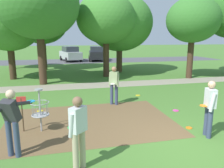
% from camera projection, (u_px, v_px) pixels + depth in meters
% --- Properties ---
extents(ground_plane, '(160.00, 160.00, 0.00)m').
position_uv_depth(ground_plane, '(185.00, 146.00, 5.95)').
color(ground_plane, '#47752D').
extents(dirt_tee_pad, '(5.88, 3.94, 0.01)m').
position_uv_depth(dirt_tee_pad, '(90.00, 121.00, 7.71)').
color(dirt_tee_pad, brown).
rests_on(dirt_tee_pad, ground).
extents(disc_golf_basket, '(0.98, 0.58, 1.39)m').
position_uv_depth(disc_golf_basket, '(38.00, 109.00, 6.77)').
color(disc_golf_basket, '#9E9EA3').
rests_on(disc_golf_basket, ground).
extents(player_foreground_watching, '(0.46, 0.45, 1.71)m').
position_uv_depth(player_foreground_watching, '(78.00, 129.00, 4.73)').
color(player_foreground_watching, tan).
rests_on(player_foreground_watching, ground).
extents(player_throwing, '(0.43, 0.49, 1.71)m').
position_uv_depth(player_throwing, '(210.00, 106.00, 6.36)').
color(player_throwing, '#384260').
rests_on(player_throwing, ground).
extents(player_waiting_left, '(0.48, 0.45, 1.71)m').
position_uv_depth(player_waiting_left, '(114.00, 83.00, 9.49)').
color(player_waiting_left, '#384260').
rests_on(player_waiting_left, ground).
extents(player_waiting_right, '(0.91, 0.85, 1.71)m').
position_uv_depth(player_waiting_right, '(12.00, 119.00, 5.28)').
color(player_waiting_right, '#384260').
rests_on(player_waiting_right, ground).
extents(frisbee_near_basket, '(0.21, 0.21, 0.02)m').
position_uv_depth(frisbee_near_basket, '(189.00, 128.00, 7.15)').
color(frisbee_near_basket, orange).
rests_on(frisbee_near_basket, ground).
extents(frisbee_by_tee, '(0.24, 0.24, 0.02)m').
position_uv_depth(frisbee_by_tee, '(138.00, 95.00, 11.17)').
color(frisbee_by_tee, gold).
rests_on(frisbee_by_tee, ground).
extents(frisbee_mid_grass, '(0.23, 0.23, 0.02)m').
position_uv_depth(frisbee_mid_grass, '(22.00, 105.00, 9.63)').
color(frisbee_mid_grass, green).
rests_on(frisbee_mid_grass, ground).
extents(frisbee_far_right, '(0.25, 0.25, 0.02)m').
position_uv_depth(frisbee_far_right, '(176.00, 110.00, 8.85)').
color(frisbee_far_right, '#E53D99').
rests_on(frisbee_far_right, ground).
extents(frisbee_scattered_a, '(0.26, 0.26, 0.02)m').
position_uv_depth(frisbee_scattered_a, '(40.00, 111.00, 8.78)').
color(frisbee_scattered_a, gold).
rests_on(frisbee_scattered_a, ground).
extents(tree_near_left, '(5.56, 5.56, 6.51)m').
position_uv_depth(tree_near_left, '(120.00, 23.00, 18.17)').
color(tree_near_left, '#4C3823').
rests_on(tree_near_left, ground).
extents(tree_mid_left, '(4.93, 4.93, 7.01)m').
position_uv_depth(tree_mid_left, '(38.00, 4.00, 12.91)').
color(tree_mid_left, '#422D1E').
rests_on(tree_mid_left, ground).
extents(tree_mid_center, '(4.51, 4.51, 6.21)m').
position_uv_depth(tree_mid_center, '(42.00, 22.00, 19.11)').
color(tree_mid_center, '#4C3823').
rests_on(tree_mid_center, ground).
extents(tree_mid_right, '(4.33, 4.33, 6.15)m').
position_uv_depth(tree_mid_right, '(106.00, 19.00, 15.78)').
color(tree_mid_right, '#422D1E').
rests_on(tree_mid_right, ground).
extents(tree_far_left, '(3.73, 3.73, 5.74)m').
position_uv_depth(tree_far_left, '(193.00, 20.00, 15.19)').
color(tree_far_left, '#422D1E').
rests_on(tree_far_left, ground).
extents(tree_far_center, '(3.31, 3.31, 4.81)m').
position_uv_depth(tree_far_center, '(10.00, 33.00, 20.26)').
color(tree_far_center, '#422D1E').
rests_on(tree_far_center, ground).
extents(tree_far_right, '(4.37, 4.37, 5.73)m').
position_uv_depth(tree_far_right, '(8.00, 24.00, 14.78)').
color(tree_far_right, '#422D1E').
rests_on(tree_far_right, ground).
extents(parking_lot_strip, '(36.00, 6.00, 0.01)m').
position_uv_depth(parking_lot_strip, '(87.00, 61.00, 27.95)').
color(parking_lot_strip, '#4C4C51').
rests_on(parking_lot_strip, ground).
extents(parked_car_leftmost, '(2.78, 4.51, 1.84)m').
position_uv_depth(parked_car_leftmost, '(70.00, 54.00, 27.52)').
color(parked_car_leftmost, '#B2B7BC').
rests_on(parked_car_leftmost, ground).
extents(parked_car_center_left, '(2.29, 4.36, 1.84)m').
position_uv_depth(parked_car_center_left, '(96.00, 53.00, 28.04)').
color(parked_car_center_left, black).
rests_on(parked_car_center_left, ground).
extents(gravel_path, '(40.00, 1.65, 0.00)m').
position_uv_depth(gravel_path, '(114.00, 84.00, 13.85)').
color(gravel_path, gray).
rests_on(gravel_path, ground).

